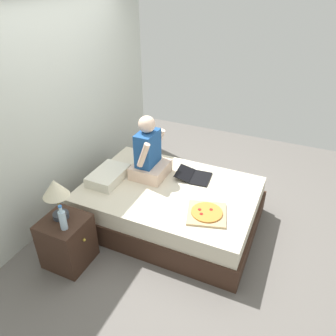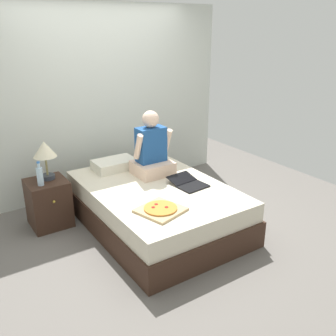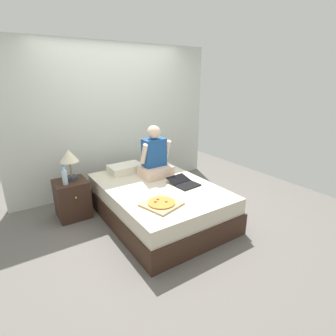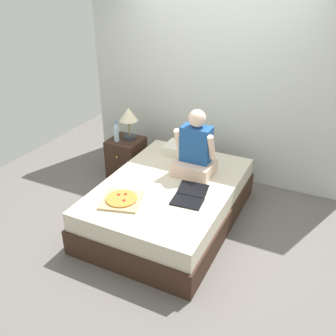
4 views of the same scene
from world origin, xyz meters
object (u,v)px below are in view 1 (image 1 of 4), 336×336
(laptop, at_px, (196,177))
(pizza_box, at_px, (207,213))
(water_bottle, at_px, (63,219))
(bed, at_px, (170,205))
(person_seated, at_px, (149,155))
(nightstand_left, at_px, (67,241))
(lamp_on_left_nightstand, at_px, (56,191))

(laptop, distance_m, pizza_box, 0.70)
(water_bottle, bearing_deg, bed, -29.45)
(water_bottle, distance_m, laptop, 1.66)
(bed, distance_m, pizza_box, 0.68)
(pizza_box, bearing_deg, person_seated, 63.44)
(bed, xyz_separation_m, nightstand_left, (-1.03, 0.71, 0.03))
(water_bottle, distance_m, pizza_box, 1.44)
(bed, xyz_separation_m, water_bottle, (-1.11, 0.62, 0.42))
(nightstand_left, bearing_deg, bed, -34.85)
(nightstand_left, bearing_deg, laptop, -34.09)
(lamp_on_left_nightstand, relative_size, laptop, 1.02)
(bed, xyz_separation_m, person_seated, (0.16, 0.35, 0.54))
(nightstand_left, distance_m, water_bottle, 0.41)
(bed, xyz_separation_m, lamp_on_left_nightstand, (-0.99, 0.76, 0.63))
(water_bottle, height_order, person_seated, person_seated)
(nightstand_left, relative_size, person_seated, 0.71)
(nightstand_left, xyz_separation_m, lamp_on_left_nightstand, (0.04, 0.05, 0.60))
(nightstand_left, distance_m, person_seated, 1.35)
(nightstand_left, bearing_deg, person_seated, -17.19)
(pizza_box, bearing_deg, nightstand_left, 120.34)
(nightstand_left, distance_m, lamp_on_left_nightstand, 0.61)
(water_bottle, distance_m, person_seated, 1.30)
(person_seated, height_order, laptop, person_seated)
(person_seated, bearing_deg, nightstand_left, 162.81)
(bed, relative_size, water_bottle, 7.45)
(bed, bearing_deg, lamp_on_left_nightstand, 142.21)
(person_seated, bearing_deg, water_bottle, 167.65)
(bed, bearing_deg, laptop, -31.63)
(nightstand_left, xyz_separation_m, laptop, (1.35, -0.92, 0.25))
(water_bottle, relative_size, laptop, 0.62)
(person_seated, bearing_deg, pizza_box, -116.56)
(lamp_on_left_nightstand, xyz_separation_m, person_seated, (1.15, -0.42, -0.09))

